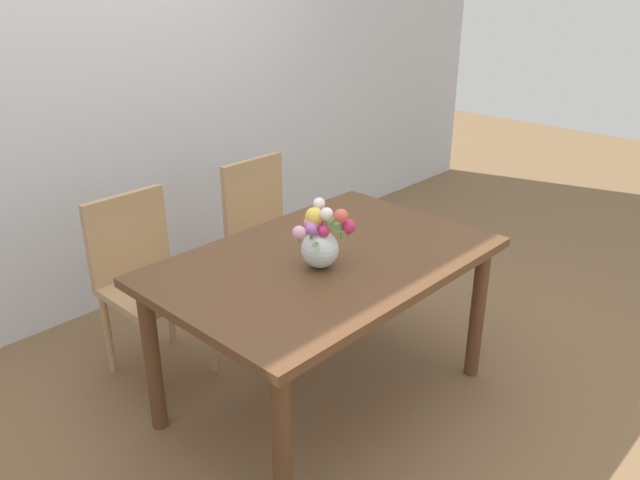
{
  "coord_description": "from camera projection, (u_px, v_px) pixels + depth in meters",
  "views": [
    {
      "loc": [
        -1.78,
        -1.65,
        1.88
      ],
      "look_at": [
        -0.09,
        -0.05,
        0.86
      ],
      "focal_mm": 35.23,
      "sensor_mm": 36.0,
      "label": 1
    }
  ],
  "objects": [
    {
      "name": "chair_right",
      "position": [
        267.0,
        227.0,
        3.56
      ],
      "size": [
        0.42,
        0.42,
        0.9
      ],
      "rotation": [
        0.0,
        0.0,
        3.14
      ],
      "color": "tan",
      "rests_on": "ground_plane"
    },
    {
      "name": "back_wall",
      "position": [
        111.0,
        61.0,
        3.42
      ],
      "size": [
        7.0,
        0.1,
        2.8
      ],
      "primitive_type": "cube",
      "color": "silver",
      "rests_on": "ground_plane"
    },
    {
      "name": "ground_plane",
      "position": [
        325.0,
        397.0,
        2.98
      ],
      "size": [
        12.0,
        12.0,
        0.0
      ],
      "primitive_type": "plane",
      "color": "brown"
    },
    {
      "name": "chair_left",
      "position": [
        144.0,
        274.0,
        3.02
      ],
      "size": [
        0.42,
        0.42,
        0.9
      ],
      "rotation": [
        0.0,
        0.0,
        3.14
      ],
      "color": "tan",
      "rests_on": "ground_plane"
    },
    {
      "name": "flower_vase",
      "position": [
        320.0,
        239.0,
        2.55
      ],
      "size": [
        0.26,
        0.2,
        0.27
      ],
      "color": "silver",
      "rests_on": "dining_table"
    },
    {
      "name": "dining_table",
      "position": [
        325.0,
        276.0,
        2.72
      ],
      "size": [
        1.46,
        0.96,
        0.74
      ],
      "color": "brown",
      "rests_on": "ground_plane"
    }
  ]
}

